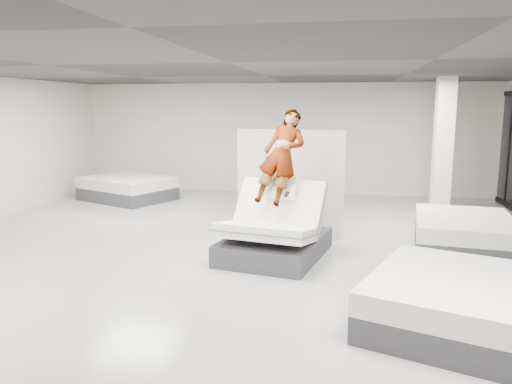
# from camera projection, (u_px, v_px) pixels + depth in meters

# --- Properties ---
(room) EXTENTS (14.00, 14.04, 3.20)m
(room) POSITION_uv_depth(u_px,v_px,m) (228.00, 167.00, 7.82)
(room) COLOR #ADAAA4
(room) RESTS_ON ground
(hero_bed) EXTENTS (1.89, 2.28, 1.37)m
(hero_bed) POSITION_uv_depth(u_px,v_px,m) (274.00, 234.00, 8.46)
(hero_bed) COLOR #3D3C42
(hero_bed) RESTS_ON floor
(person) EXTENTS (0.99, 1.87, 1.23)m
(person) POSITION_uv_depth(u_px,v_px,m) (281.00, 177.00, 8.62)
(person) COLOR slate
(person) RESTS_ON hero_bed
(remote) EXTENTS (0.08, 0.15, 0.08)m
(remote) POSITION_uv_depth(u_px,v_px,m) (287.00, 194.00, 8.25)
(remote) COLOR black
(remote) RESTS_ON person
(divider_panel) EXTENTS (2.22, 0.77, 2.09)m
(divider_panel) POSITION_uv_depth(u_px,v_px,m) (288.00, 182.00, 10.02)
(divider_panel) COLOR silver
(divider_panel) RESTS_ON floor
(flat_bed_right_far) EXTENTS (1.88, 2.35, 0.60)m
(flat_bed_right_far) POSITION_uv_depth(u_px,v_px,m) (463.00, 233.00, 8.93)
(flat_bed_right_far) COLOR #3D3C42
(flat_bed_right_far) RESTS_ON floor
(flat_bed_right_near) EXTENTS (2.28, 2.60, 0.60)m
(flat_bed_right_near) POSITION_uv_depth(u_px,v_px,m) (446.00, 300.00, 5.86)
(flat_bed_right_near) COLOR #3D3C42
(flat_bed_right_near) RESTS_ON floor
(flat_bed_left_far) EXTENTS (2.78, 2.49, 0.63)m
(flat_bed_left_far) POSITION_uv_depth(u_px,v_px,m) (127.00, 188.00, 13.67)
(flat_bed_left_far) COLOR #3D3C42
(flat_bed_left_far) RESTS_ON floor
(column) EXTENTS (0.40, 0.40, 3.20)m
(column) POSITION_uv_depth(u_px,v_px,m) (443.00, 148.00, 11.48)
(column) COLOR white
(column) RESTS_ON floor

